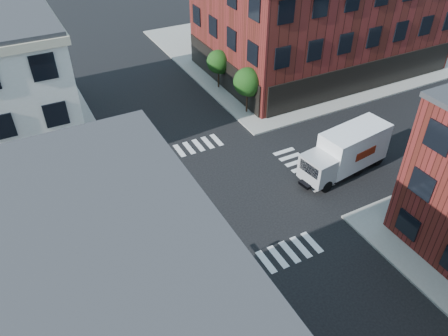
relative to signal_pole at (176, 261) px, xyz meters
name	(u,v)px	position (x,y,z in m)	size (l,w,h in m)	color
ground	(227,194)	(6.72, 6.68, -2.86)	(120.00, 120.00, 0.00)	black
sidewalk_ne	(295,49)	(27.72, 27.68, -2.78)	(30.00, 30.00, 0.15)	gray
building_ne	(322,14)	(27.22, 22.68, 3.14)	(25.00, 16.00, 12.00)	#451711
tree_near	(248,83)	(14.28, 16.65, 0.30)	(2.69, 2.69, 4.49)	black
tree_far	(219,63)	(14.28, 22.65, 0.02)	(2.43, 2.43, 4.07)	black
signal_pole	(176,261)	(0.00, 0.00, 0.00)	(1.29, 1.24, 4.60)	black
box_truck	(347,151)	(16.47, 4.94, -0.96)	(8.24, 3.41, 3.64)	white
traffic_cone	(210,264)	(2.49, 0.98, -2.55)	(0.44, 0.44, 0.63)	orange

